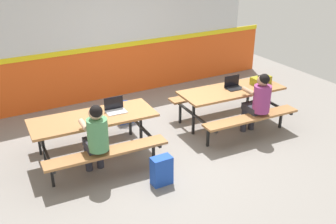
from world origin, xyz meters
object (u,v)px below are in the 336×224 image
object	(u,v)px
picnic_table_right	(231,97)
backpack_dark	(161,171)
student_nearer	(96,135)
tote_bag_bright	(127,113)
student_further	(259,100)
laptop_dark	(234,86)
picnic_table_left	(94,126)
toolbox_grey	(261,80)
laptop_silver	(115,109)

from	to	relation	value
picnic_table_right	backpack_dark	distance (m)	2.33
student_nearer	tote_bag_bright	size ratio (longest dim) A/B	2.81
student_nearer	student_further	world-z (taller)	same
student_further	laptop_dark	xyz separation A→B (m)	(-0.09, 0.60, 0.08)
student_further	tote_bag_bright	xyz separation A→B (m)	(-1.81, 1.65, -0.51)
picnic_table_left	backpack_dark	size ratio (longest dim) A/B	4.54
laptop_dark	picnic_table_left	bearing A→B (deg)	178.15
student_further	tote_bag_bright	bearing A→B (deg)	137.68
student_nearer	student_further	xyz separation A→B (m)	(2.93, -0.14, 0.00)
toolbox_grey	picnic_table_right	bearing A→B (deg)	176.85
picnic_table_left	picnic_table_right	world-z (taller)	same
student_nearer	toolbox_grey	bearing A→B (deg)	6.50
tote_bag_bright	backpack_dark	bearing A→B (deg)	-100.53
picnic_table_right	laptop_silver	size ratio (longest dim) A/B	6.02
toolbox_grey	backpack_dark	distance (m)	2.96
student_nearer	tote_bag_bright	distance (m)	1.95
picnic_table_left	toolbox_grey	xyz separation A→B (m)	(3.29, -0.16, 0.24)
toolbox_grey	backpack_dark	xyz separation A→B (m)	(-2.71, -1.01, -0.60)
picnic_table_right	laptop_dark	size ratio (longest dim) A/B	6.02
picnic_table_left	picnic_table_right	xyz separation A→B (m)	(2.63, -0.12, 0.00)
picnic_table_right	student_nearer	xyz separation A→B (m)	(-2.78, -0.43, 0.13)
student_nearer	picnic_table_right	bearing A→B (deg)	8.76
laptop_dark	tote_bag_bright	size ratio (longest dim) A/B	0.77
picnic_table_left	backpack_dark	distance (m)	1.35
backpack_dark	student_further	bearing A→B (deg)	12.19
student_further	backpack_dark	xyz separation A→B (m)	(-2.21, -0.48, -0.49)
student_nearer	student_further	size ratio (longest dim) A/B	1.00
laptop_silver	laptop_dark	size ratio (longest dim) A/B	1.00
student_further	toolbox_grey	size ratio (longest dim) A/B	3.02
picnic_table_left	tote_bag_bright	bearing A→B (deg)	44.63
backpack_dark	tote_bag_bright	distance (m)	2.16
picnic_table_right	tote_bag_bright	distance (m)	2.02
student_nearer	toolbox_grey	size ratio (longest dim) A/B	3.02
picnic_table_left	student_further	world-z (taller)	student_further
backpack_dark	laptop_dark	bearing A→B (deg)	26.93
picnic_table_right	student_nearer	world-z (taller)	student_nearer
student_nearer	laptop_silver	size ratio (longest dim) A/B	3.64
student_nearer	picnic_table_left	bearing A→B (deg)	74.87
laptop_silver	laptop_dark	world-z (taller)	same
picnic_table_right	student_further	xyz separation A→B (m)	(0.15, -0.57, 0.13)
laptop_silver	tote_bag_bright	xyz separation A→B (m)	(0.59, 0.95, -0.59)
student_nearer	laptop_dark	bearing A→B (deg)	9.22
student_nearer	student_further	bearing A→B (deg)	-2.68
student_nearer	student_further	distance (m)	2.94
toolbox_grey	backpack_dark	size ratio (longest dim) A/B	0.91
picnic_table_right	backpack_dark	xyz separation A→B (m)	(-2.05, -1.04, -0.36)
laptop_dark	student_further	bearing A→B (deg)	-81.77
picnic_table_right	student_nearer	size ratio (longest dim) A/B	1.65
picnic_table_right	toolbox_grey	distance (m)	0.70
laptop_dark	tote_bag_bright	world-z (taller)	laptop_dark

